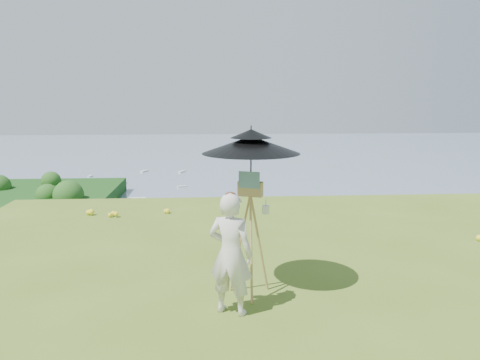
{
  "coord_description": "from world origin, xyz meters",
  "views": [
    {
      "loc": [
        -1.82,
        -5.51,
        2.7
      ],
      "look_at": [
        -1.26,
        3.04,
        1.18
      ],
      "focal_mm": 35.0,
      "sensor_mm": 36.0,
      "label": 1
    }
  ],
  "objects": [
    {
      "name": "shoreline_tier",
      "position": [
        0.0,
        75.0,
        -36.0
      ],
      "size": [
        170.0,
        28.0,
        8.0
      ],
      "primitive_type": "cube",
      "color": "#726D5B",
      "rests_on": "bay_water"
    },
    {
      "name": "harbor_town",
      "position": [
        0.0,
        75.0,
        -29.5
      ],
      "size": [
        110.0,
        22.0,
        5.0
      ],
      "primitive_type": null,
      "color": "beige",
      "rests_on": "shoreline_tier"
    },
    {
      "name": "ground",
      "position": [
        0.0,
        0.0,
        0.0
      ],
      "size": [
        14.0,
        14.0,
        0.0
      ],
      "primitive_type": "plane",
      "color": "#526E1F",
      "rests_on": "ground"
    },
    {
      "name": "bay_water",
      "position": [
        0.0,
        240.0,
        -34.0
      ],
      "size": [
        700.0,
        700.0,
        0.0
      ],
      "primitive_type": "plane",
      "color": "gray",
      "rests_on": "ground"
    },
    {
      "name": "moored_boats",
      "position": [
        -12.5,
        161.0,
        -33.65
      ],
      "size": [
        140.0,
        140.0,
        0.7
      ],
      "primitive_type": null,
      "color": "silver",
      "rests_on": "bay_water"
    },
    {
      "name": "painter",
      "position": [
        -1.57,
        0.04,
        0.78
      ],
      "size": [
        0.67,
        0.57,
        1.56
      ],
      "primitive_type": "imported",
      "rotation": [
        0.0,
        0.0,
        2.72
      ],
      "color": "beige",
      "rests_on": "ground"
    },
    {
      "name": "wildflowers",
      "position": [
        0.0,
        0.25,
        0.06
      ],
      "size": [
        10.0,
        10.5,
        0.12
      ],
      "primitive_type": null,
      "color": "yellow",
      "rests_on": "ground"
    },
    {
      "name": "slope_trees",
      "position": [
        0.0,
        35.0,
        -15.0
      ],
      "size": [
        110.0,
        50.0,
        6.0
      ],
      "primitive_type": null,
      "color": "#1B4615",
      "rests_on": "forest_slope"
    },
    {
      "name": "sun_umbrella",
      "position": [
        -1.27,
        0.6,
        1.88
      ],
      "size": [
        1.54,
        1.54,
        0.91
      ],
      "primitive_type": null,
      "rotation": [
        0.0,
        0.0,
        -0.2
      ],
      "color": "black",
      "rests_on": "field_easel"
    },
    {
      "name": "field_easel",
      "position": [
        -1.28,
        0.57,
        0.87
      ],
      "size": [
        0.86,
        0.86,
        1.73
      ],
      "primitive_type": null,
      "rotation": [
        0.0,
        0.0,
        -0.38
      ],
      "color": "#A47645",
      "rests_on": "ground"
    },
    {
      "name": "painter_cap",
      "position": [
        -1.57,
        0.04,
        1.52
      ],
      "size": [
        0.26,
        0.28,
        0.1
      ],
      "primitive_type": null,
      "rotation": [
        0.0,
        0.0,
        -0.42
      ],
      "color": "pink",
      "rests_on": "painter"
    }
  ]
}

